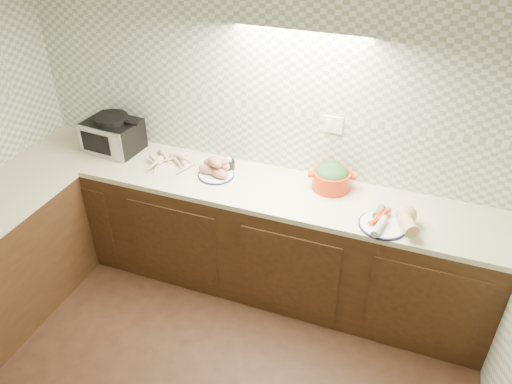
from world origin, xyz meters
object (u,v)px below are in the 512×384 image
(onion_bowl, at_px, (224,163))
(veg_plate, at_px, (394,219))
(toaster_oven, at_px, (113,134))
(dutch_oven, at_px, (332,177))
(parsnip_pile, at_px, (176,162))
(sweet_potato_plate, at_px, (217,168))

(onion_bowl, height_order, veg_plate, veg_plate)
(toaster_oven, distance_m, dutch_oven, 1.74)
(parsnip_pile, relative_size, dutch_oven, 0.94)
(dutch_oven, bearing_deg, parsnip_pile, 170.27)
(sweet_potato_plate, relative_size, veg_plate, 0.69)
(veg_plate, bearing_deg, toaster_oven, 174.25)
(toaster_oven, height_order, veg_plate, toaster_oven)
(toaster_oven, distance_m, onion_bowl, 0.93)
(dutch_oven, bearing_deg, toaster_oven, 167.16)
(veg_plate, bearing_deg, parsnip_pile, 173.81)
(parsnip_pile, distance_m, veg_plate, 1.65)
(sweet_potato_plate, relative_size, dutch_oven, 0.80)
(onion_bowl, xyz_separation_m, veg_plate, (1.28, -0.26, 0.00))
(toaster_oven, height_order, onion_bowl, toaster_oven)
(parsnip_pile, bearing_deg, toaster_oven, 175.50)
(toaster_oven, bearing_deg, onion_bowl, 6.94)
(sweet_potato_plate, height_order, onion_bowl, sweet_potato_plate)
(toaster_oven, distance_m, veg_plate, 2.22)
(onion_bowl, distance_m, dutch_oven, 0.81)
(parsnip_pile, relative_size, sweet_potato_plate, 1.18)
(sweet_potato_plate, xyz_separation_m, dutch_oven, (0.82, 0.13, 0.03))
(sweet_potato_plate, distance_m, dutch_oven, 0.83)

